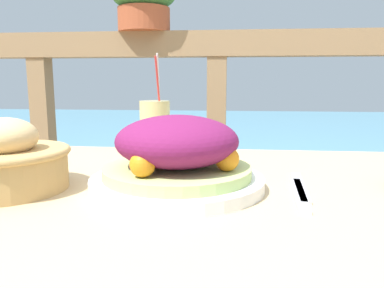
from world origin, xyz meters
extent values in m
cube|color=tan|center=(0.00, 0.00, 0.75)|extent=(0.94, 0.72, 0.04)
cube|color=#937551|center=(0.00, 0.76, 1.09)|extent=(2.80, 0.08, 0.09)
cube|color=#937551|center=(-0.68, 0.76, 0.52)|extent=(0.07, 0.07, 1.04)
cube|color=#937551|center=(0.00, 0.76, 0.52)|extent=(0.07, 0.07, 1.04)
cube|color=#568EA8|center=(0.00, 3.26, 0.25)|extent=(12.00, 4.00, 0.49)
cylinder|color=white|center=(-0.04, -0.02, 0.78)|extent=(0.30, 0.30, 0.02)
cylinder|color=#B7D17A|center=(-0.04, -0.02, 0.80)|extent=(0.25, 0.25, 0.02)
ellipsoid|color=#72194C|center=(-0.04, -0.02, 0.86)|extent=(0.21, 0.21, 0.09)
sphere|color=orange|center=(0.05, -0.05, 0.83)|extent=(0.04, 0.04, 0.04)
sphere|color=orange|center=(-0.09, 0.05, 0.83)|extent=(0.04, 0.04, 0.04)
sphere|color=orange|center=(-0.08, -0.10, 0.83)|extent=(0.04, 0.04, 0.04)
cylinder|color=#DBCC7F|center=(-0.14, 0.28, 0.84)|extent=(0.08, 0.08, 0.13)
cylinder|color=red|center=(-0.13, 0.28, 0.91)|extent=(0.01, 0.08, 0.21)
cylinder|color=white|center=(-0.13, 0.28, 0.91)|extent=(0.01, 0.06, 0.21)
cylinder|color=tan|center=(-0.32, -0.06, 0.81)|extent=(0.20, 0.20, 0.07)
torus|color=tan|center=(-0.32, -0.06, 0.84)|extent=(0.21, 0.21, 0.01)
ellipsoid|color=#DBB77A|center=(-0.32, -0.06, 0.86)|extent=(0.11, 0.11, 0.06)
cylinder|color=#A34C2D|center=(-0.27, 0.76, 1.17)|extent=(0.19, 0.19, 0.08)
cube|color=silver|center=(0.16, -0.04, 0.78)|extent=(0.03, 0.18, 0.00)
cube|color=silver|center=(0.17, 0.00, 0.78)|extent=(0.03, 0.18, 0.00)
camera|label=1|loc=(0.05, -0.64, 0.96)|focal=35.00mm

